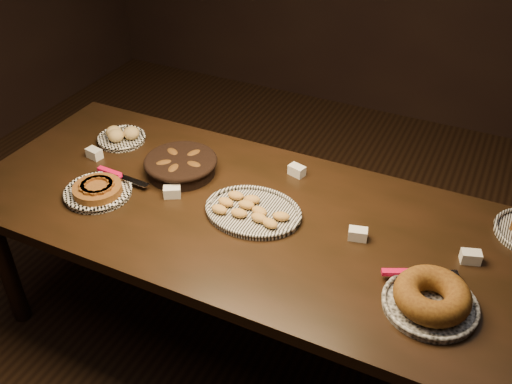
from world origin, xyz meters
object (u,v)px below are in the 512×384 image
at_px(buffet_table, 252,227).
at_px(madeleine_platter, 252,211).
at_px(apple_tart_plate, 98,190).
at_px(bundt_cake_plate, 431,298).

height_order(buffet_table, madeleine_platter, madeleine_platter).
bearing_deg(buffet_table, madeleine_platter, -60.97).
distance_m(buffet_table, madeleine_platter, 0.09).
height_order(apple_tart_plate, bundt_cake_plate, bundt_cake_plate).
relative_size(buffet_table, bundt_cake_plate, 6.90).
relative_size(apple_tart_plate, madeleine_platter, 0.80).
relative_size(buffet_table, madeleine_platter, 6.12).
xyz_separation_m(buffet_table, bundt_cake_plate, (0.75, -0.19, 0.12)).
bearing_deg(bundt_cake_plate, buffet_table, 146.82).
height_order(apple_tart_plate, madeleine_platter, apple_tart_plate).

